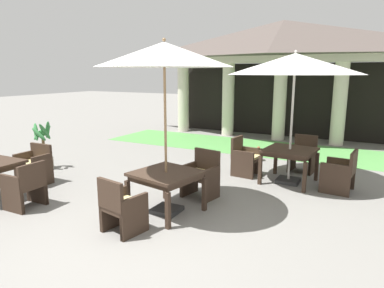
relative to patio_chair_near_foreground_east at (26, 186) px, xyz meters
The scene contains 16 objects.
ground_plane 2.39m from the patio_chair_near_foreground_east, ahead, with size 60.00×60.00×0.00m, color gray.
background_pavilion 9.34m from the patio_chair_near_foreground_east, 74.77° to the left, with size 9.06×2.65×4.13m.
lawn_strip 7.25m from the patio_chair_near_foreground_east, 71.08° to the left, with size 10.86×2.51×0.01m, color #519347.
patio_chair_near_foreground_east is the anchor object (origin of this frame).
patio_chair_near_foreground_north 1.44m from the patio_chair_near_foreground_east, 136.01° to the left, with size 0.64×0.52×0.85m.
patio_table_mid_left 2.54m from the patio_chair_near_foreground_east, 23.39° to the left, with size 1.18×1.18×0.73m.
patio_umbrella_mid_left 3.38m from the patio_chair_near_foreground_east, 23.39° to the left, with size 2.21×2.21×2.92m.
patio_chair_mid_left_south 2.14m from the patio_chair_near_foreground_east, ahead, with size 0.63×0.62×0.87m.
patio_chair_mid_left_north 3.19m from the patio_chair_near_foreground_east, 38.14° to the left, with size 0.69×0.62×0.91m.
patio_table_mid_right 5.30m from the patio_chair_near_foreground_east, 43.90° to the left, with size 1.11×1.11×0.75m.
patio_umbrella_mid_right 5.71m from the patio_chair_near_foreground_east, 43.90° to the left, with size 2.76×2.76×2.83m.
patio_chair_mid_right_west 4.68m from the patio_chair_near_foreground_east, 53.71° to the left, with size 0.62×0.60×0.90m.
patio_chair_mid_right_north 6.13m from the patio_chair_near_foreground_east, 50.31° to the left, with size 0.62×0.59×0.88m.
patio_chair_mid_right_east 6.03m from the patio_chair_near_foreground_east, 36.32° to the left, with size 0.64×0.68×0.87m.
potted_palm_left_edge 2.66m from the patio_chair_near_foreground_east, 134.23° to the left, with size 0.52×0.51×1.23m.
terracotta_urn 5.88m from the patio_chair_near_foreground_east, 63.29° to the left, with size 0.27×0.27×0.39m.
Camera 1 is at (3.01, -3.91, 2.38)m, focal length 32.24 mm.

